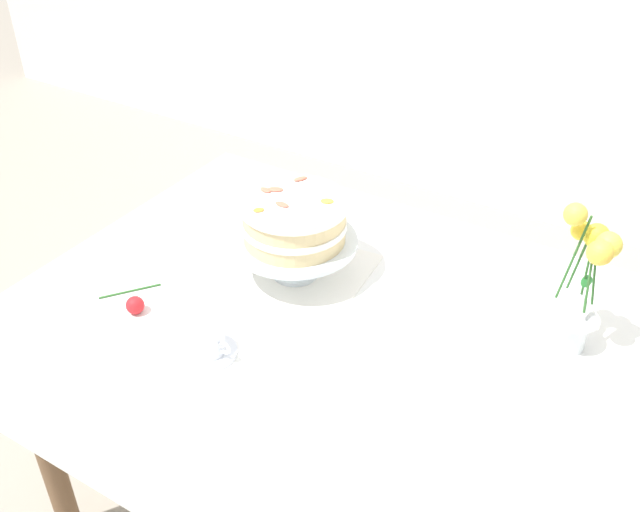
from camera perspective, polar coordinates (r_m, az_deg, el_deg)
The scene contains 7 objects.
dining_table at distance 1.62m, azimuth 1.22°, elevation -7.58°, with size 1.40×1.00×0.74m.
linen_napkin at distance 1.70m, azimuth -1.96°, elevation -1.42°, with size 0.32×0.32×0.00m, color white.
cake_stand at distance 1.65m, azimuth -2.01°, elevation 0.87°, with size 0.29×0.29×0.10m.
layer_cake at distance 1.61m, azimuth -2.06°, elevation 2.90°, with size 0.24×0.24×0.11m.
flower_vase at distance 1.50m, azimuth 19.93°, elevation -2.59°, with size 0.11×0.11×0.33m.
teacup at distance 1.48m, azimuth -9.02°, elevation -6.88°, with size 0.13×0.13×0.06m.
fallen_rose at distance 1.62m, azimuth -14.47°, elevation -3.74°, with size 0.13×0.13×0.04m.
Camera 1 is at (0.60, -1.06, 1.74)m, focal length 40.36 mm.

